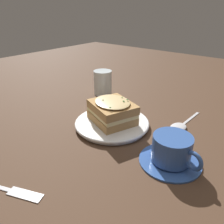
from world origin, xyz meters
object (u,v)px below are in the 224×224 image
at_px(dinner_plate, 112,123).
at_px(teacup_with_saucer, 172,151).
at_px(spoon, 180,126).
at_px(water_glass, 103,83).
at_px(sandwich, 112,111).
at_px(fork, 10,190).

xyz_separation_m(dinner_plate, teacup_with_saucer, (-0.22, 0.05, 0.02)).
distance_m(dinner_plate, spoon, 0.21).
bearing_deg(water_glass, sandwich, 137.42).
height_order(fork, spoon, spoon).
bearing_deg(spoon, teacup_with_saucer, 110.07).
bearing_deg(spoon, dinner_plate, 40.01).
bearing_deg(sandwich, dinner_plate, -36.28).
bearing_deg(water_glass, fork, 112.00).
height_order(water_glass, fork, water_glass).
relative_size(sandwich, teacup_with_saucer, 1.06).
distance_m(dinner_plate, fork, 0.33).
relative_size(dinner_plate, teacup_with_saucer, 1.49).
height_order(teacup_with_saucer, fork, teacup_with_saucer).
relative_size(water_glass, spoon, 0.56).
relative_size(teacup_with_saucer, spoon, 0.86).
bearing_deg(sandwich, water_glass, -42.58).
bearing_deg(sandwich, spoon, -142.69).
xyz_separation_m(dinner_plate, fork, (-0.01, 0.33, -0.01)).
distance_m(water_glass, fork, 0.56).
xyz_separation_m(sandwich, water_glass, (0.20, -0.19, -0.00)).
bearing_deg(teacup_with_saucer, dinner_plate, -177.93).
bearing_deg(fork, teacup_with_saucer, 121.95).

